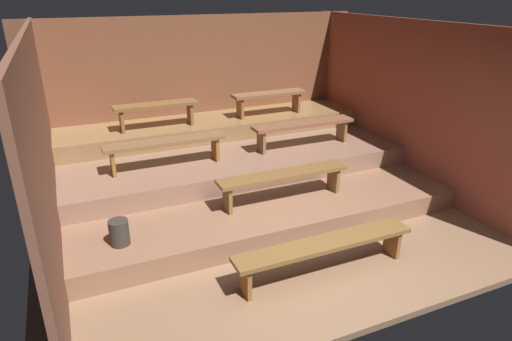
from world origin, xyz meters
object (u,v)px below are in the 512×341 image
bench_floor_center (325,247)px  bench_middle_right (303,127)px  bench_upper_left (156,109)px  bench_lower_center (283,178)px  bench_upper_right (269,97)px  bench_middle_left (165,145)px  pail_lower (119,232)px

bench_floor_center → bench_middle_right: size_ratio=1.23×
bench_floor_center → bench_upper_left: 3.91m
bench_lower_center → bench_upper_right: size_ratio=1.36×
bench_lower_center → bench_upper_left: size_ratio=1.36×
bench_middle_right → bench_lower_center: bearing=-129.2°
bench_middle_right → bench_upper_left: 2.48m
bench_floor_center → bench_lower_center: bearing=83.2°
bench_middle_left → bench_middle_right: size_ratio=1.00×
bench_lower_center → pail_lower: size_ratio=6.13×
bench_floor_center → bench_lower_center: (0.17, 1.38, 0.28)m
bench_middle_right → bench_upper_left: bench_upper_left is taller
bench_middle_right → pail_lower: 3.58m
bench_middle_right → pail_lower: bearing=-155.6°
bench_upper_right → bench_floor_center: bearing=-105.5°
bench_upper_left → bench_upper_right: (2.08, 0.00, 0.00)m
bench_middle_right → pail_lower: (-3.23, -1.47, -0.47)m
bench_lower_center → bench_upper_left: bench_upper_left is taller
bench_middle_left → bench_middle_right: 2.32m
bench_lower_center → pail_lower: (-2.27, -0.28, -0.19)m
bench_middle_left → bench_upper_left: size_ratio=1.28×
bench_floor_center → bench_upper_left: bearing=106.2°
bench_upper_left → pail_lower: bench_upper_left is taller
bench_middle_left → bench_middle_right: (2.32, 0.00, 0.00)m
bench_lower_center → bench_middle_right: size_ratio=1.06×
bench_middle_left → bench_lower_center: bearing=-41.3°
bench_floor_center → bench_lower_center: 1.42m
bench_upper_right → pail_lower: 4.11m
bench_floor_center → bench_upper_right: bearing=74.5°
pail_lower → bench_middle_right: bearing=24.4°
bench_middle_right → bench_middle_left: bearing=180.0°
bench_upper_left → pail_lower: (-1.03, -2.57, -0.75)m
bench_middle_left → pail_lower: (-0.91, -1.47, -0.47)m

